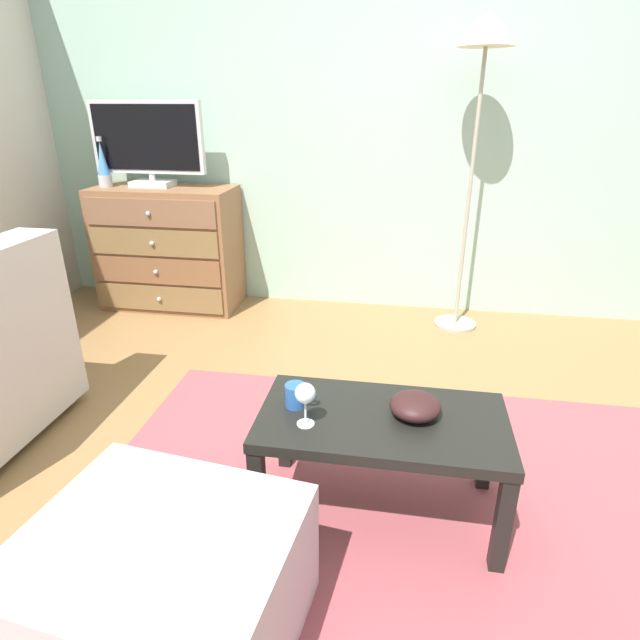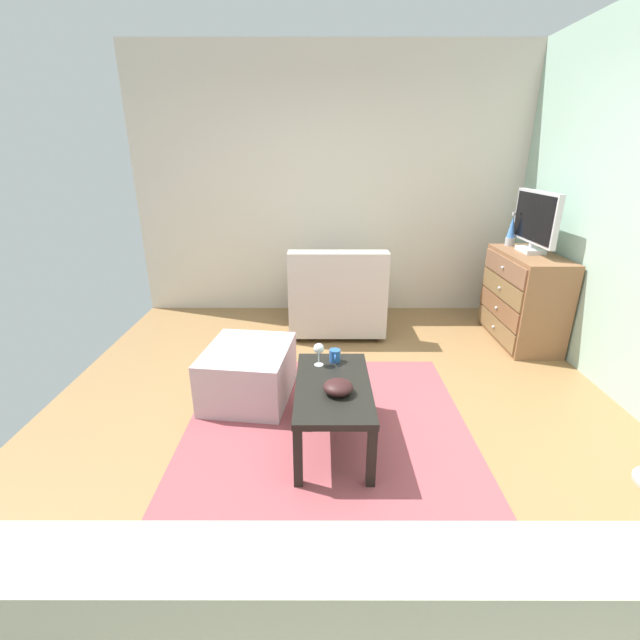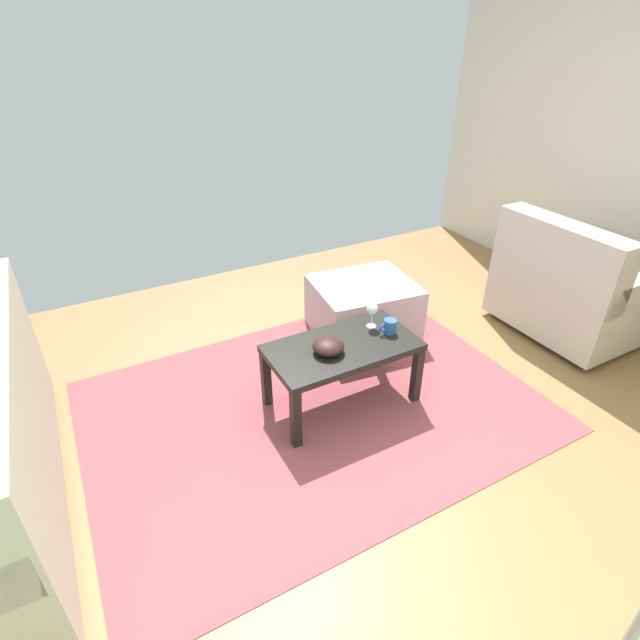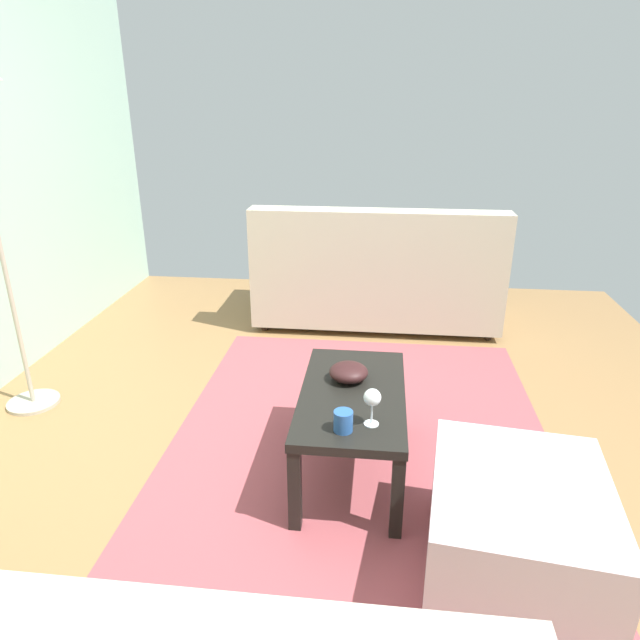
{
  "view_description": "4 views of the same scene",
  "coord_description": "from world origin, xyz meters",
  "px_view_note": "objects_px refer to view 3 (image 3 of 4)",
  "views": [
    {
      "loc": [
        0.07,
        -1.71,
        1.44
      ],
      "look_at": [
        -0.2,
        -0.13,
        0.75
      ],
      "focal_mm": 29.27,
      "sensor_mm": 36.0,
      "label": 1
    },
    {
      "loc": [
        2.37,
        -0.25,
        1.74
      ],
      "look_at": [
        -0.22,
        -0.25,
        0.74
      ],
      "focal_mm": 24.41,
      "sensor_mm": 36.0,
      "label": 2
    },
    {
      "loc": [
        1.26,
        1.82,
        1.98
      ],
      "look_at": [
        0.26,
        -0.02,
        0.72
      ],
      "focal_mm": 27.66,
      "sensor_mm": 36.0,
      "label": 3
    },
    {
      "loc": [
        -2.16,
        -0.27,
        1.63
      ],
      "look_at": [
        0.02,
        -0.02,
        0.75
      ],
      "focal_mm": 31.6,
      "sensor_mm": 36.0,
      "label": 4
    }
  ],
  "objects_px": {
    "armchair": "(571,289)",
    "ottoman": "(363,308)",
    "coffee_table": "(342,353)",
    "wine_glass": "(372,310)",
    "bowl_decorative": "(328,346)",
    "mug": "(390,326)"
  },
  "relations": [
    {
      "from": "coffee_table",
      "to": "mug",
      "type": "height_order",
      "value": "mug"
    },
    {
      "from": "wine_glass",
      "to": "bowl_decorative",
      "type": "relative_size",
      "value": 0.88
    },
    {
      "from": "mug",
      "to": "bowl_decorative",
      "type": "distance_m",
      "value": 0.42
    },
    {
      "from": "coffee_table",
      "to": "bowl_decorative",
      "type": "height_order",
      "value": "bowl_decorative"
    },
    {
      "from": "ottoman",
      "to": "mug",
      "type": "bearing_deg",
      "value": 69.43
    },
    {
      "from": "bowl_decorative",
      "to": "ottoman",
      "type": "relative_size",
      "value": 0.25
    },
    {
      "from": "wine_glass",
      "to": "mug",
      "type": "bearing_deg",
      "value": 116.63
    },
    {
      "from": "coffee_table",
      "to": "mug",
      "type": "xyz_separation_m",
      "value": [
        -0.31,
        0.02,
        0.1
      ]
    },
    {
      "from": "bowl_decorative",
      "to": "ottoman",
      "type": "height_order",
      "value": "bowl_decorative"
    },
    {
      "from": "armchair",
      "to": "ottoman",
      "type": "xyz_separation_m",
      "value": [
        1.32,
        -0.71,
        -0.15
      ]
    },
    {
      "from": "ottoman",
      "to": "coffee_table",
      "type": "bearing_deg",
      "value": 48.33
    },
    {
      "from": "wine_glass",
      "to": "ottoman",
      "type": "distance_m",
      "value": 0.69
    },
    {
      "from": "wine_glass",
      "to": "bowl_decorative",
      "type": "height_order",
      "value": "wine_glass"
    },
    {
      "from": "mug",
      "to": "ottoman",
      "type": "distance_m",
      "value": 0.73
    },
    {
      "from": "wine_glass",
      "to": "armchair",
      "type": "distance_m",
      "value": 1.63
    },
    {
      "from": "coffee_table",
      "to": "mug",
      "type": "distance_m",
      "value": 0.33
    },
    {
      "from": "armchair",
      "to": "wine_glass",
      "type": "bearing_deg",
      "value": -6.34
    },
    {
      "from": "bowl_decorative",
      "to": "armchair",
      "type": "relative_size",
      "value": 0.19
    },
    {
      "from": "armchair",
      "to": "ottoman",
      "type": "height_order",
      "value": "armchair"
    },
    {
      "from": "coffee_table",
      "to": "wine_glass",
      "type": "height_order",
      "value": "wine_glass"
    },
    {
      "from": "coffee_table",
      "to": "ottoman",
      "type": "distance_m",
      "value": 0.84
    },
    {
      "from": "mug",
      "to": "bowl_decorative",
      "type": "bearing_deg",
      "value": 0.81
    }
  ]
}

